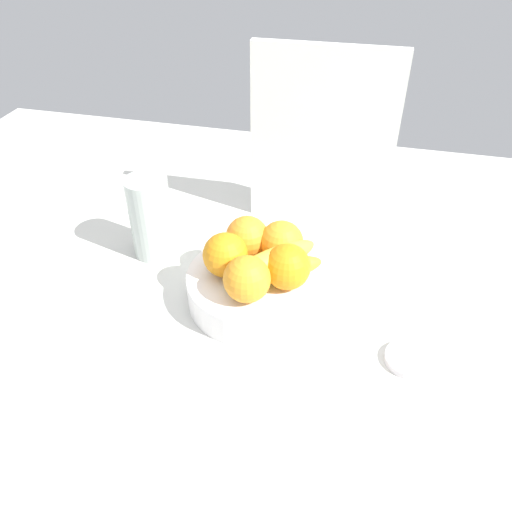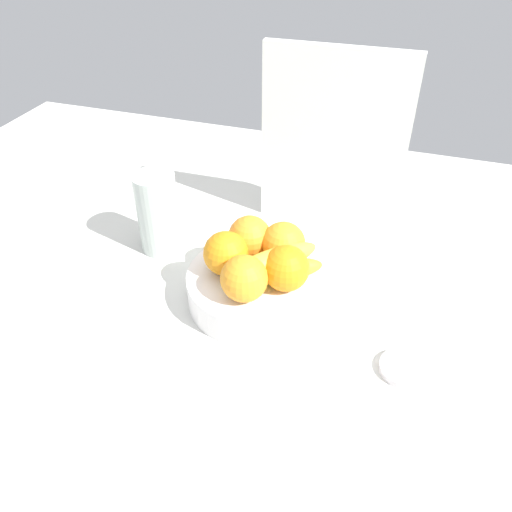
{
  "view_description": "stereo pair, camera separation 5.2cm",
  "coord_description": "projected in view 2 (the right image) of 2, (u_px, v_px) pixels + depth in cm",
  "views": [
    {
      "loc": [
        18.97,
        -61.87,
        60.31
      ],
      "look_at": [
        3.42,
        2.01,
        9.51
      ],
      "focal_mm": 35.57,
      "sensor_mm": 36.0,
      "label": 1
    },
    {
      "loc": [
        23.96,
        -60.45,
        60.31
      ],
      "look_at": [
        3.42,
        2.01,
        9.51
      ],
      "focal_mm": 35.57,
      "sensor_mm": 36.0,
      "label": 2
    }
  ],
  "objects": [
    {
      "name": "orange_back_right",
      "position": [
        283.0,
        244.0,
        0.86
      ],
      "size": [
        7.56,
        7.56,
        7.56
      ],
      "primitive_type": "sphere",
      "color": "orange",
      "rests_on": "fruit_bowl"
    },
    {
      "name": "orange_center",
      "position": [
        244.0,
        278.0,
        0.79
      ],
      "size": [
        7.56,
        7.56,
        7.56
      ],
      "primitive_type": "sphere",
      "color": "orange",
      "rests_on": "fruit_bowl"
    },
    {
      "name": "ground_plane",
      "position": [
        234.0,
        308.0,
        0.89
      ],
      "size": [
        180.0,
        140.0,
        3.0
      ],
      "primitive_type": "cube",
      "color": "silver"
    },
    {
      "name": "orange_back_left",
      "position": [
        286.0,
        268.0,
        0.81
      ],
      "size": [
        7.56,
        7.56,
        7.56
      ],
      "primitive_type": "sphere",
      "color": "orange",
      "rests_on": "fruit_bowl"
    },
    {
      "name": "orange_front_right",
      "position": [
        226.0,
        253.0,
        0.84
      ],
      "size": [
        7.56,
        7.56,
        7.56
      ],
      "primitive_type": "sphere",
      "color": "orange",
      "rests_on": "fruit_bowl"
    },
    {
      "name": "jar_lid",
      "position": [
        404.0,
        368.0,
        0.76
      ],
      "size": [
        7.4,
        7.4,
        1.09
      ],
      "primitive_type": "cylinder",
      "color": "silver",
      "rests_on": "ground_plane"
    },
    {
      "name": "orange_front_left",
      "position": [
        250.0,
        237.0,
        0.88
      ],
      "size": [
        7.56,
        7.56,
        7.56
      ],
      "primitive_type": "sphere",
      "color": "orange",
      "rests_on": "fruit_bowl"
    },
    {
      "name": "cutting_board",
      "position": [
        333.0,
        143.0,
        0.97
      ],
      "size": [
        28.03,
        2.25,
        36.0
      ],
      "primitive_type": "cube",
      "rotation": [
        0.0,
        0.0,
        0.02
      ],
      "color": "silver",
      "rests_on": "ground_plane"
    },
    {
      "name": "fruit_bowl",
      "position": [
        256.0,
        287.0,
        0.87
      ],
      "size": [
        23.59,
        23.59,
        5.51
      ],
      "primitive_type": "cylinder",
      "color": "white",
      "rests_on": "ground_plane"
    },
    {
      "name": "thermos_tumbler",
      "position": [
        158.0,
        213.0,
        0.96
      ],
      "size": [
        7.87,
        7.87,
        16.06
      ],
      "primitive_type": "cylinder",
      "color": "#AEBAB3",
      "rests_on": "ground_plane"
    },
    {
      "name": "banana_bunch",
      "position": [
        272.0,
        267.0,
        0.82
      ],
      "size": [
        16.6,
        15.3,
        6.2
      ],
      "color": "yellow",
      "rests_on": "fruit_bowl"
    }
  ]
}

